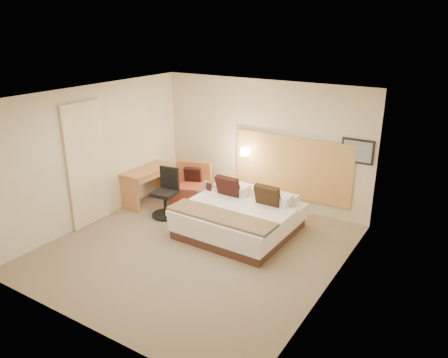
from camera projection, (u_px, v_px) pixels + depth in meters
The scene contains 20 objects.
floor at pixel (196, 249), 7.79m from camera, with size 4.80×5.00×0.02m, color #826F57.
ceiling at pixel (192, 96), 6.86m from camera, with size 4.80×5.00×0.02m, color white.
wall_back at pixel (263, 143), 9.32m from camera, with size 4.80×0.02×2.70m, color beige.
wall_front at pixel (74, 236), 5.33m from camera, with size 4.80×0.02×2.70m, color beige.
wall_left at pixel (94, 155), 8.53m from camera, with size 0.02×5.00×2.70m, color beige.
wall_right at pixel (333, 208), 6.12m from camera, with size 0.02×5.00×2.70m, color beige.
headboard_panel at pixel (291, 167), 9.08m from camera, with size 2.60×0.04×1.30m, color tan.
art_frame at pixel (358, 151), 8.24m from camera, with size 0.62×0.03×0.47m, color black.
art_canvas at pixel (357, 151), 8.22m from camera, with size 0.54×0.01×0.39m, color gray.
lamp_arm at pixel (246, 151), 9.49m from camera, with size 0.02×0.02×0.12m, color silver.
lamp_shade at pixel (245, 152), 9.45m from camera, with size 0.15×0.15×0.15m, color #F5E4BF.
curtain at pixel (87, 165), 8.35m from camera, with size 0.06×0.90×2.42m, color beige.
bottle_a at pixel (206, 185), 9.04m from camera, with size 0.06×0.06×0.19m, color #9BC0F0.
bottle_b at pixel (208, 186), 8.99m from camera, with size 0.06×0.06×0.19m, color #829FC9.
menu_folder at pixel (209, 188), 8.87m from camera, with size 0.12×0.05×0.21m, color #371816.
bed at pixel (240, 217), 8.27m from camera, with size 2.05×1.98×0.98m.
lounge_chair at pixel (192, 186), 9.78m from camera, with size 0.99×0.94×0.84m.
side_table at pixel (207, 201), 9.08m from camera, with size 0.58×0.58×0.52m.
desk at pixel (149, 176), 9.58m from camera, with size 0.60×1.26×0.78m.
desk_chair at pixel (166, 197), 8.96m from camera, with size 0.63×0.63×1.00m.
Camera 1 is at (4.09, -5.57, 3.82)m, focal length 35.00 mm.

